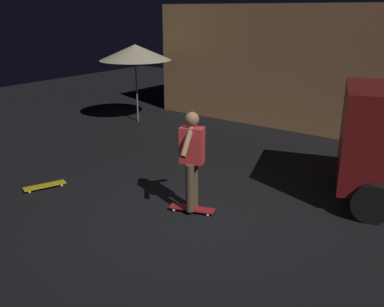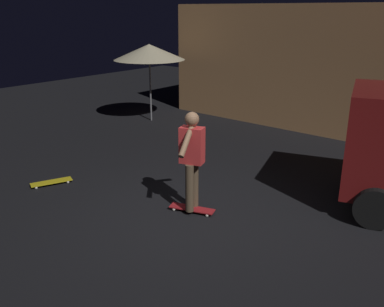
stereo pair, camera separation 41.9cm
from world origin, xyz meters
name	(u,v)px [view 1 (the left image)]	position (x,y,z in m)	size (l,w,h in m)	color
ground_plane	(190,216)	(0.00, 0.00, 0.00)	(28.00, 28.00, 0.00)	black
low_building	(367,67)	(0.63, 7.58, 1.71)	(12.03, 3.54, 3.42)	tan
patio_umbrella	(135,52)	(-5.00, 4.08, 2.07)	(2.10, 2.10, 2.30)	slate
skateboard_ridden	(192,209)	(-0.06, 0.15, 0.06)	(0.80, 0.44, 0.07)	#AD1E23
skateboard_spare	(45,186)	(-2.92, -0.74, 0.06)	(0.48, 0.80, 0.07)	gold
skater	(192,154)	(-0.06, 0.15, 1.04)	(0.43, 0.96, 1.67)	brown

